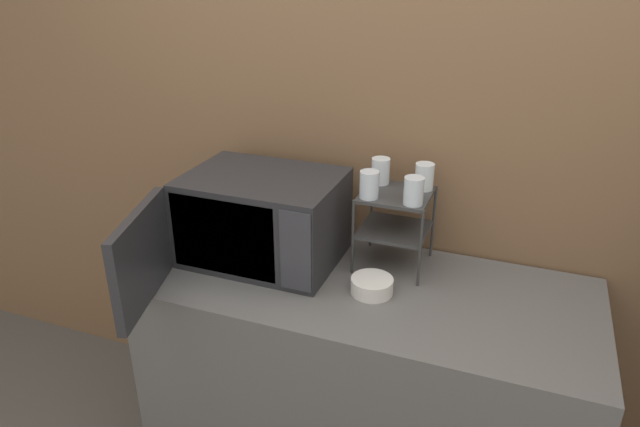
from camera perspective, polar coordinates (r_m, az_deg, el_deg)
The scene contains 9 objects.
wall_back at distance 2.14m, azimuth 8.05°, elevation 7.47°, with size 8.00×0.06×2.60m.
counter at distance 2.24m, azimuth 4.34°, elevation -16.83°, with size 1.54×0.67×0.88m.
microwave at distance 2.07m, azimuth -6.21°, elevation -0.58°, with size 0.58×0.82×0.32m.
dish_rack at distance 2.02m, azimuth 7.51°, elevation -0.03°, with size 0.25×0.24×0.28m.
glass_front_left at distance 1.92m, azimuth 4.95°, elevation 2.90°, with size 0.07×0.07×0.09m.
glass_back_right at distance 2.02m, azimuth 10.40°, elevation 3.66°, with size 0.07×0.07×0.09m.
glass_front_right at distance 1.89m, azimuth 9.35°, elevation 2.25°, with size 0.07×0.07×0.09m.
glass_back_left at distance 2.05m, azimuth 6.08°, elevation 4.26°, with size 0.07×0.07×0.09m.
bowl at distance 1.92m, azimuth 5.21°, elevation -7.23°, with size 0.14×0.14×0.05m.
Camera 1 is at (0.45, -1.29, 1.91)m, focal length 32.00 mm.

